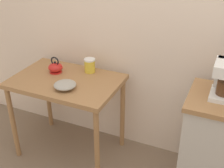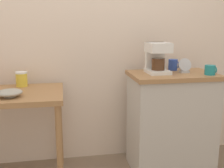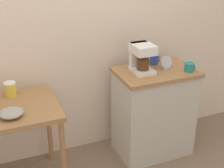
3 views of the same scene
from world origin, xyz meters
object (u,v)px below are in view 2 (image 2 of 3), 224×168
at_px(canister_enamel, 22,79).
at_px(table_clock, 185,66).
at_px(mug_dark_teal, 210,70).
at_px(mug_blue, 173,65).
at_px(bowl_stoneware, 10,93).
at_px(coffee_maker, 157,56).

height_order(canister_enamel, table_clock, table_clock).
distance_m(mug_dark_teal, mug_blue, 0.35).
distance_m(bowl_stoneware, canister_enamel, 0.36).
xyz_separation_m(bowl_stoneware, canister_enamel, (0.04, 0.36, 0.03)).
height_order(canister_enamel, mug_blue, mug_blue).
xyz_separation_m(canister_enamel, coffee_maker, (1.14, -0.16, 0.19)).
distance_m(bowl_stoneware, coffee_maker, 1.22).
relative_size(canister_enamel, table_clock, 1.01).
xyz_separation_m(canister_enamel, table_clock, (1.38, -0.19, 0.10)).
bearing_deg(mug_dark_teal, canister_enamel, 168.19).
relative_size(bowl_stoneware, coffee_maker, 0.70).
distance_m(mug_dark_teal, table_clock, 0.21).
height_order(coffee_maker, table_clock, coffee_maker).
height_order(canister_enamel, mug_dark_teal, mug_dark_teal).
relative_size(mug_dark_teal, mug_blue, 0.94).
xyz_separation_m(mug_dark_teal, mug_blue, (-0.21, 0.28, 0.01)).
xyz_separation_m(bowl_stoneware, mug_blue, (1.38, 0.31, 0.13)).
bearing_deg(mug_blue, canister_enamel, 178.01).
xyz_separation_m(coffee_maker, table_clock, (0.24, -0.03, -0.09)).
bearing_deg(coffee_maker, canister_enamel, 172.25).
bearing_deg(mug_blue, coffee_maker, -150.65).
xyz_separation_m(coffee_maker, mug_blue, (0.19, 0.11, -0.09)).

